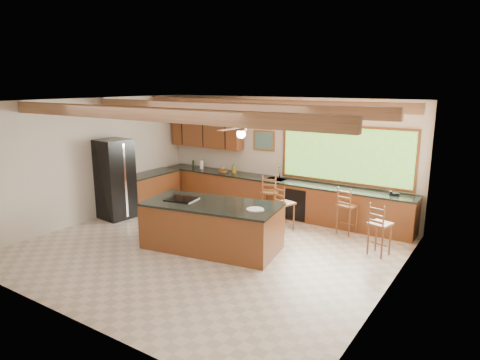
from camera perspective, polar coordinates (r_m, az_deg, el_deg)
The scene contains 9 objects.
ground at distance 9.01m, azimuth -4.32°, elevation -9.05°, with size 7.20×7.20×0.00m, color beige.
room_shell at distance 9.06m, azimuth -2.88°, elevation 5.60°, with size 7.27×6.54×3.02m.
counter_run at distance 11.27m, azimuth 0.15°, elevation -2.01°, with size 7.12×3.10×1.24m.
island at distance 8.85m, azimuth -3.79°, elevation -6.09°, with size 2.96×1.76×0.99m.
refrigerator at distance 11.15m, azimuth -16.36°, elevation 0.13°, with size 0.85×0.83×2.00m.
bar_stool_a at distance 10.64m, azimuth 3.91°, elevation -1.74°, with size 0.51×0.51×1.15m.
bar_stool_b at distance 9.82m, azimuth 5.81°, elevation -3.23°, with size 0.49×0.49×1.09m.
bar_stool_c at distance 8.83m, azimuth 18.09°, elevation -5.73°, with size 0.47×0.47×1.07m.
bar_stool_d at distance 9.87m, azimuth 14.03°, elevation -3.45°, with size 0.46×0.46×1.10m.
Camera 1 is at (5.14, -6.60, 3.35)m, focal length 32.00 mm.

